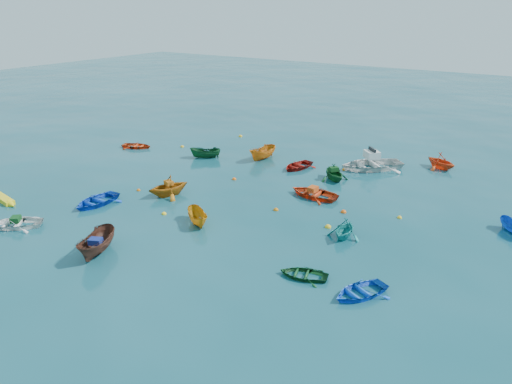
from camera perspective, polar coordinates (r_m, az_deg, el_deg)
The scene contains 33 objects.
ground at distance 30.71m, azimuth -5.16°, elevation -3.48°, with size 160.00×160.00×0.00m, color #0A404B.
dinghy_blue_sw at distance 34.94m, azimuth -17.75°, elevation -1.34°, with size 2.42×3.38×0.70m, color blue.
dinghy_white_near at distance 33.35m, azimuth -25.81°, elevation -3.58°, with size 2.28×3.18×0.66m, color white.
sampan_brown_mid at distance 28.26m, azimuth -17.56°, elevation -6.73°, with size 1.27×3.36×1.30m, color #4F2A1C.
dinghy_blue_se at distance 23.97m, azimuth 11.77°, elevation -11.45°, with size 2.01×2.81×0.58m, color blue.
dinghy_orange_w at distance 35.33m, azimuth -9.93°, elevation -0.37°, with size 2.53×2.93×1.54m, color #BA6711.
sampan_yellow_mid at distance 30.61m, azimuth -6.63°, elevation -3.63°, with size 0.99×2.63×1.02m, color orange.
dinghy_green_e at distance 24.98m, azimuth 5.44°, elevation -9.62°, with size 1.72×2.41×0.50m, color #10471F.
dinghy_cyan_se at distance 29.22m, azimuth 10.01°, elevation -5.07°, with size 1.98×2.29×1.21m, color teal.
dinghy_red_nw at distance 47.55m, azimuth -13.45°, elevation 4.94°, with size 1.98×2.77×0.58m, color red.
sampan_orange_n at distance 42.82m, azimuth 0.79°, elevation 3.76°, with size 1.20×3.20×1.24m, color orange.
dinghy_green_n at distance 38.29m, azimuth 8.87°, elevation 1.39°, with size 2.18×2.53×1.33m, color #145724.
dinghy_red_ne at distance 34.79m, azimuth 6.61°, elevation -0.53°, with size 2.47×3.45×0.72m, color red.
dinghy_red_far at distance 40.61m, azimuth 4.78°, elevation 2.72°, with size 2.18×3.05×0.63m, color #9D140D.
dinghy_orange_far at distance 43.12m, azimuth 20.29°, elevation 2.55°, with size 2.31×2.68×1.41m, color #E94615.
sampan_green_far at distance 43.43m, azimuth -5.80°, elevation 3.90°, with size 0.99×2.63×1.02m, color #104722.
kayak_yellow at distance 38.24m, azimuth -27.08°, elevation -0.78°, with size 0.59×3.94×0.40m, color yellow, non-canonical shape.
motorboat_white at distance 41.38m, azimuth 12.96°, elevation 2.59°, with size 3.63×5.08×1.65m, color silver.
tarp_green_a at distance 33.13m, azimuth -25.78°, elevation -2.81°, with size 0.66×0.50×0.32m, color #11451A.
tarp_blue_a at distance 27.79m, azimuth -17.87°, elevation -5.39°, with size 0.66×0.50×0.32m, color navy.
tarp_orange_a at distance 35.03m, azimuth -9.95°, elevation 1.05°, with size 0.62×0.47×0.30m, color #BD6113.
tarp_green_b at distance 38.10m, azimuth 8.88°, elevation 2.61°, with size 0.66×0.50×0.32m, color #104217.
tarp_orange_b at distance 34.65m, azimuth 6.51°, elevation 0.33°, with size 0.73×0.55×0.35m, color #D14B15.
buoy_or_a at distance 36.63m, azimuth -13.27°, elevation 0.15°, with size 0.29×0.29×0.29m, color #D3610B.
buoy_ye_a at distance 32.28m, azimuth -10.47°, elevation -2.51°, with size 0.31×0.31×0.31m, color yellow.
buoy_or_b at distance 32.36m, azimuth 2.29°, elevation -2.10°, with size 0.34×0.34×0.34m, color #D26B0B.
buoy_ye_b at distance 46.99m, azimuth -8.43°, elevation 5.10°, with size 0.35×0.35×0.35m, color gold.
buoy_or_c at distance 37.91m, azimuth -2.51°, elevation 1.43°, with size 0.34×0.34×0.34m, color #FF5F0D.
buoy_ye_c at distance 30.25m, azimuth 8.22°, elevation -4.02°, with size 0.39×0.39×0.39m, color yellow.
buoy_or_d at distance 32.49m, azimuth 9.97°, elevation -2.32°, with size 0.37×0.37×0.37m, color #F1560D.
buoy_ye_d at distance 50.20m, azimuth -1.79°, elevation 6.35°, with size 0.38×0.38×0.38m, color yellow.
buoy_or_e at distance 40.69m, azimuth 10.01°, elevation 2.50°, with size 0.30×0.30×0.30m, color orange.
buoy_ye_e at distance 32.47m, azimuth 16.08°, elevation -2.87°, with size 0.30×0.30×0.30m, color yellow.
Camera 1 is at (17.66, -21.70, 12.67)m, focal length 35.00 mm.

